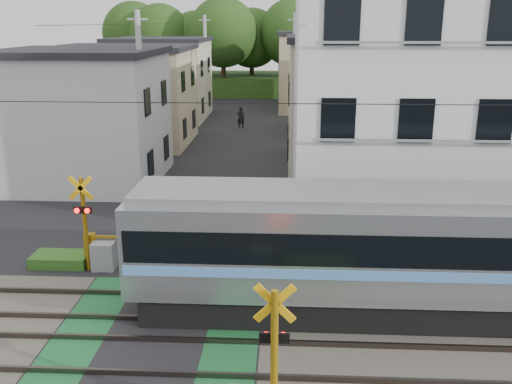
{
  "coord_description": "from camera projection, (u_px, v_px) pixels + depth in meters",
  "views": [
    {
      "loc": [
        3.15,
        -12.64,
        7.51
      ],
      "look_at": [
        2.21,
        5.0,
        2.21
      ],
      "focal_mm": 40.0,
      "sensor_mm": 36.0,
      "label": 1
    }
  ],
  "objects": [
    {
      "name": "ground",
      "position": [
        158.0,
        331.0,
        14.41
      ],
      "size": [
        120.0,
        120.0,
        0.0
      ],
      "primitive_type": "plane",
      "color": "black"
    },
    {
      "name": "track_bed",
      "position": [
        158.0,
        330.0,
        14.4
      ],
      "size": [
        120.0,
        120.0,
        0.14
      ],
      "color": "#47423A",
      "rests_on": "ground"
    },
    {
      "name": "crossing_signal_far",
      "position": [
        101.0,
        248.0,
        17.83
      ],
      "size": [
        4.74,
        0.65,
        3.09
      ],
      "color": "#F3AF0C",
      "rests_on": "ground"
    },
    {
      "name": "apartment_block",
      "position": [
        427.0,
        99.0,
        21.72
      ],
      "size": [
        10.2,
        8.36,
        9.3
      ],
      "color": "silver",
      "rests_on": "ground"
    },
    {
      "name": "houses_row",
      "position": [
        243.0,
        88.0,
        38.25
      ],
      "size": [
        22.07,
        31.35,
        6.8
      ],
      "color": "#B2B5B8",
      "rests_on": "ground"
    },
    {
      "name": "tree_hill",
      "position": [
        269.0,
        44.0,
        59.48
      ],
      "size": [
        40.0,
        12.21,
        11.76
      ],
      "color": "#264617",
      "rests_on": "ground"
    },
    {
      "name": "catenary",
      "position": [
        409.0,
        195.0,
        13.07
      ],
      "size": [
        60.0,
        5.04,
        7.0
      ],
      "color": "#2D2D33",
      "rests_on": "ground"
    },
    {
      "name": "utility_poles",
      "position": [
        219.0,
        79.0,
        35.29
      ],
      "size": [
        7.9,
        42.0,
        8.0
      ],
      "color": "#A5A5A0",
      "rests_on": "ground"
    },
    {
      "name": "pedestrian",
      "position": [
        241.0,
        117.0,
        41.72
      ],
      "size": [
        0.58,
        0.4,
        1.55
      ],
      "primitive_type": "imported",
      "rotation": [
        0.0,
        0.0,
        3.09
      ],
      "color": "black",
      "rests_on": "ground"
    },
    {
      "name": "weed_patches",
      "position": [
        227.0,
        328.0,
        14.18
      ],
      "size": [
        10.25,
        8.8,
        0.4
      ],
      "color": "#2D5E1E",
      "rests_on": "ground"
    }
  ]
}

